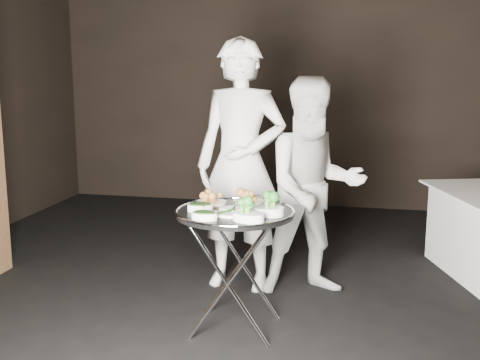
% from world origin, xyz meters
% --- Properties ---
extents(floor, '(6.00, 7.00, 0.05)m').
position_xyz_m(floor, '(0.00, 0.00, -0.03)').
color(floor, black).
rests_on(floor, ground).
extents(wall_back, '(6.00, 0.05, 3.00)m').
position_xyz_m(wall_back, '(0.00, 3.52, 1.50)').
color(wall_back, black).
rests_on(wall_back, floor).
extents(tray_stand, '(0.52, 0.44, 0.77)m').
position_xyz_m(tray_stand, '(-0.10, -0.06, 0.43)').
color(tray_stand, silver).
rests_on(tray_stand, floor).
extents(serving_tray, '(0.75, 0.75, 0.04)m').
position_xyz_m(serving_tray, '(-0.10, -0.06, 0.77)').
color(serving_tray, black).
rests_on(serving_tray, tray_stand).
extents(potato_plate_a, '(0.19, 0.19, 0.07)m').
position_xyz_m(potato_plate_a, '(-0.28, 0.09, 0.81)').
color(potato_plate_a, beige).
rests_on(potato_plate_a, serving_tray).
extents(potato_plate_b, '(0.20, 0.20, 0.07)m').
position_xyz_m(potato_plate_b, '(-0.05, 0.16, 0.82)').
color(potato_plate_b, beige).
rests_on(potato_plate_b, serving_tray).
extents(greens_bowl, '(0.12, 0.12, 0.07)m').
position_xyz_m(greens_bowl, '(0.12, 0.06, 0.81)').
color(greens_bowl, white).
rests_on(greens_bowl, serving_tray).
extents(asparagus_plate_a, '(0.20, 0.13, 0.04)m').
position_xyz_m(asparagus_plate_a, '(-0.11, -0.05, 0.80)').
color(asparagus_plate_a, white).
rests_on(asparagus_plate_a, serving_tray).
extents(asparagus_plate_b, '(0.20, 0.17, 0.04)m').
position_xyz_m(asparagus_plate_b, '(-0.13, -0.20, 0.80)').
color(asparagus_plate_b, white).
rests_on(asparagus_plate_b, serving_tray).
extents(spinach_bowl_a, '(0.18, 0.14, 0.07)m').
position_xyz_m(spinach_bowl_a, '(-0.30, -0.11, 0.81)').
color(spinach_bowl_a, white).
rests_on(spinach_bowl_a, serving_tray).
extents(spinach_bowl_b, '(0.16, 0.11, 0.06)m').
position_xyz_m(spinach_bowl_b, '(-0.22, -0.31, 0.81)').
color(spinach_bowl_b, white).
rests_on(spinach_bowl_b, serving_tray).
extents(broccoli_bowl_a, '(0.21, 0.16, 0.08)m').
position_xyz_m(broccoli_bowl_a, '(0.12, -0.13, 0.82)').
color(broccoli_bowl_a, white).
rests_on(broccoli_bowl_a, serving_tray).
extents(broccoli_bowl_b, '(0.23, 0.19, 0.08)m').
position_xyz_m(broccoli_bowl_b, '(0.04, -0.28, 0.82)').
color(broccoli_bowl_b, white).
rests_on(broccoli_bowl_b, serving_tray).
extents(serving_utensils, '(0.57, 0.40, 0.01)m').
position_xyz_m(serving_utensils, '(-0.08, 0.01, 0.83)').
color(serving_utensils, silver).
rests_on(serving_utensils, serving_tray).
extents(waiter_left, '(0.72, 0.50, 1.88)m').
position_xyz_m(waiter_left, '(-0.23, 0.72, 0.94)').
color(waiter_left, silver).
rests_on(waiter_left, floor).
extents(waiter_right, '(0.94, 0.84, 1.59)m').
position_xyz_m(waiter_right, '(0.32, 0.69, 0.80)').
color(waiter_right, silver).
rests_on(waiter_right, floor).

